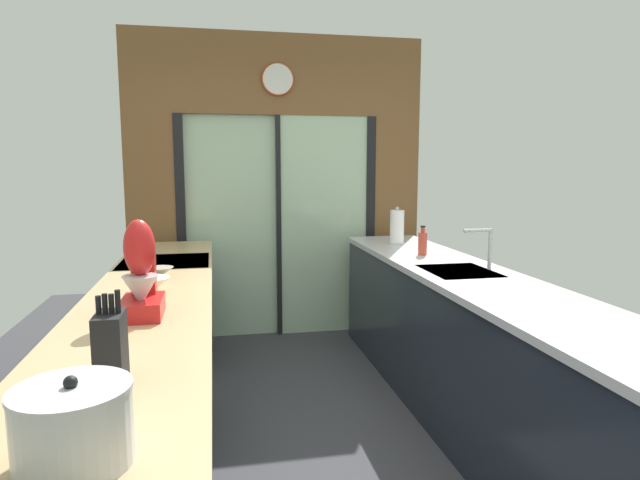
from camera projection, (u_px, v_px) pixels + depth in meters
The scene contains 13 objects.
ground_plane at pixel (315, 423), 3.32m from camera, with size 5.04×7.60×0.02m, color #38383D.
back_wall_unit at pixel (278, 169), 4.85m from camera, with size 2.64×0.12×2.70m.
left_counter_run at pixel (149, 393), 2.62m from camera, with size 0.62×3.80×0.92m.
right_counter_run at pixel (479, 356), 3.13m from camera, with size 0.62×3.80×0.92m.
sink_faucet at pixel (485, 242), 3.32m from camera, with size 0.19×0.02×0.26m.
oven_range at pixel (168, 327), 3.71m from camera, with size 0.60×0.60×0.92m.
mixing_bowl_near at pixel (153, 285), 2.70m from camera, with size 0.18×0.18×0.09m.
mixing_bowl_far at pixel (160, 272), 3.10m from camera, with size 0.15×0.15×0.06m.
knife_block at pixel (111, 347), 1.59m from camera, with size 0.08×0.14×0.28m.
stand_mixer at pixel (141, 280), 2.29m from camera, with size 0.17×0.27×0.42m.
stock_pot at pixel (73, 426), 1.16m from camera, with size 0.25×0.25×0.20m.
soap_bottle at pixel (423, 243), 3.88m from camera, with size 0.06×0.06×0.21m.
paper_towel_roll at pixel (397, 227), 4.41m from camera, with size 0.13×0.13×0.31m.
Camera 1 is at (-0.58, -2.47, 1.57)m, focal length 30.31 mm.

